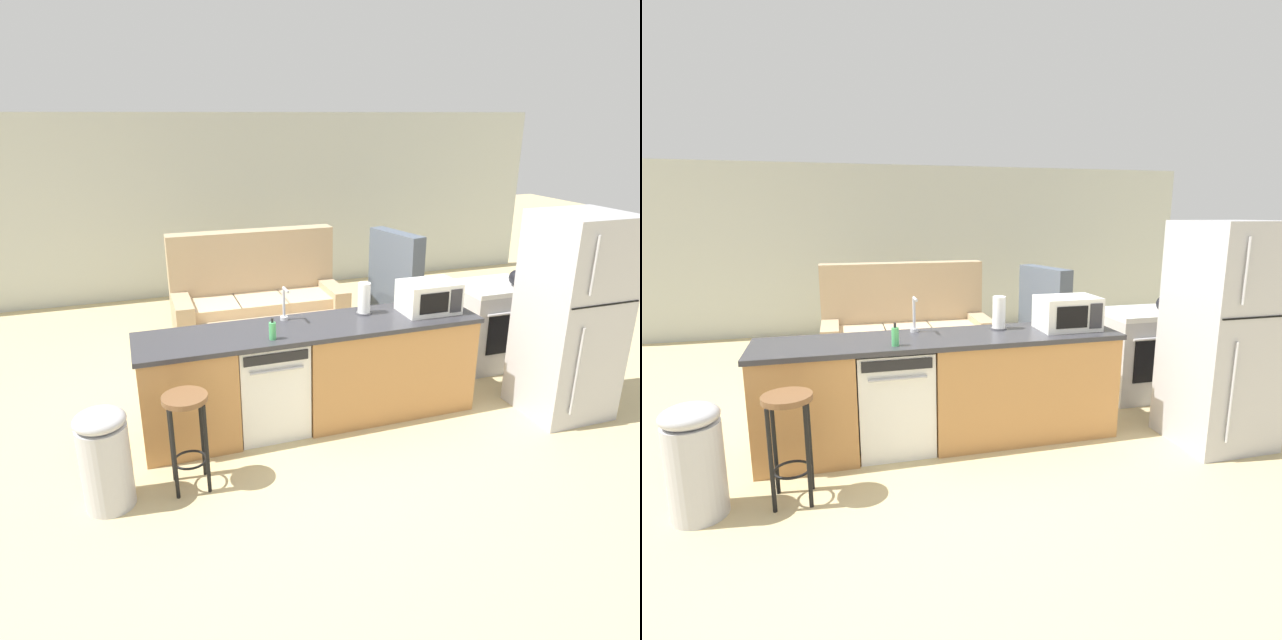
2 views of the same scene
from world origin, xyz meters
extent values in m
plane|color=tan|center=(0.00, 0.00, 0.00)|extent=(24.00, 24.00, 0.00)
cube|color=beige|center=(0.30, 4.20, 1.30)|extent=(10.00, 0.06, 2.60)
cube|color=#B77F47|center=(-0.93, 0.00, 0.43)|extent=(0.75, 0.62, 0.86)
cube|color=#B77F47|center=(0.83, 0.00, 0.43)|extent=(1.55, 0.62, 0.86)
cube|color=#333338|center=(0.15, 0.00, 0.88)|extent=(2.94, 0.66, 0.04)
cube|color=#49331C|center=(0.15, 0.00, 0.04)|extent=(2.86, 0.56, 0.08)
cube|color=white|center=(-0.25, 0.00, 0.42)|extent=(0.58, 0.58, 0.84)
cube|color=black|center=(-0.25, -0.30, 0.78)|extent=(0.52, 0.01, 0.08)
cylinder|color=#B2B2B7|center=(-0.25, -0.31, 0.68)|extent=(0.44, 0.02, 0.02)
cube|color=#B7B7BC|center=(2.35, 0.55, 0.42)|extent=(0.76, 0.64, 0.85)
cube|color=black|center=(2.35, 0.22, 0.47)|extent=(0.53, 0.01, 0.43)
cylinder|color=silver|center=(2.35, 0.20, 0.70)|extent=(0.61, 0.03, 0.03)
cube|color=white|center=(2.35, 0.55, 0.88)|extent=(0.76, 0.64, 0.05)
torus|color=black|center=(2.18, 0.42, 0.89)|extent=(0.16, 0.16, 0.01)
torus|color=black|center=(2.52, 0.42, 0.89)|extent=(0.16, 0.16, 0.01)
torus|color=black|center=(2.18, 0.68, 0.89)|extent=(0.16, 0.16, 0.01)
torus|color=black|center=(2.52, 0.68, 0.89)|extent=(0.16, 0.16, 0.01)
cube|color=#B7B7BC|center=(2.35, -0.55, 0.91)|extent=(0.72, 0.70, 1.82)
cylinder|color=#B2B2B7|center=(2.15, -0.92, 1.47)|extent=(0.02, 0.02, 0.48)
cylinder|color=#B2B2B7|center=(2.15, -0.92, 0.56)|extent=(0.02, 0.02, 0.79)
cube|color=black|center=(2.35, -0.90, 1.13)|extent=(0.68, 0.01, 0.01)
cube|color=white|center=(1.24, 0.00, 1.04)|extent=(0.50, 0.36, 0.28)
cube|color=black|center=(1.20, -0.18, 1.04)|extent=(0.27, 0.01, 0.18)
cube|color=#2D2D33|center=(1.41, -0.18, 1.04)|extent=(0.11, 0.01, 0.21)
cylinder|color=silver|center=(-0.04, 0.21, 0.92)|extent=(0.07, 0.07, 0.03)
cylinder|color=silver|center=(-0.04, 0.21, 1.06)|extent=(0.02, 0.02, 0.26)
cylinder|color=silver|center=(-0.04, 0.14, 1.19)|extent=(0.02, 0.14, 0.02)
cylinder|color=#4C4C51|center=(0.68, 0.14, 0.91)|extent=(0.14, 0.14, 0.01)
cylinder|color=white|center=(0.68, 0.14, 1.05)|extent=(0.11, 0.11, 0.27)
cylinder|color=#4CB266|center=(-0.25, -0.19, 0.97)|extent=(0.06, 0.06, 0.14)
cylinder|color=black|center=(-0.25, -0.19, 1.06)|extent=(0.02, 0.02, 0.04)
sphere|color=black|center=(2.52, 0.42, 0.99)|extent=(0.17, 0.17, 0.17)
sphere|color=black|center=(2.52, 0.42, 1.08)|extent=(0.03, 0.03, 0.03)
cone|color=black|center=(2.60, 0.42, 1.00)|extent=(0.08, 0.04, 0.06)
cylinder|color=brown|center=(-1.00, -0.62, 0.72)|extent=(0.32, 0.32, 0.04)
cylinder|color=black|center=(-1.11, -0.73, 0.35)|extent=(0.03, 0.03, 0.70)
cylinder|color=black|center=(-0.89, -0.73, 0.35)|extent=(0.03, 0.03, 0.70)
cylinder|color=black|center=(-1.11, -0.51, 0.35)|extent=(0.03, 0.03, 0.70)
cylinder|color=black|center=(-0.89, -0.51, 0.35)|extent=(0.03, 0.03, 0.70)
torus|color=black|center=(-1.00, -0.62, 0.22)|extent=(0.25, 0.25, 0.02)
cylinder|color=#B7B7BC|center=(-1.56, -0.65, 0.31)|extent=(0.34, 0.34, 0.62)
ellipsoid|color=#B7B7BC|center=(-1.56, -0.65, 0.67)|extent=(0.35, 0.35, 0.14)
cube|color=tan|center=(0.16, 2.04, 0.21)|extent=(2.01, 0.92, 0.42)
cube|color=tan|center=(0.16, 2.37, 0.64)|extent=(2.00, 0.26, 1.27)
cube|color=tan|center=(-0.74, 2.05, 0.31)|extent=(0.21, 0.90, 0.62)
cube|color=tan|center=(1.06, 2.04, 0.31)|extent=(0.21, 0.90, 0.62)
cube|color=beige|center=(-0.39, 2.00, 0.48)|extent=(0.57, 0.63, 0.12)
cube|color=beige|center=(0.16, 1.99, 0.48)|extent=(0.57, 0.63, 0.12)
cube|color=beige|center=(0.71, 1.99, 0.48)|extent=(0.57, 0.63, 0.12)
cube|color=#515B6B|center=(2.22, 2.10, 0.20)|extent=(0.98, 1.01, 0.40)
cube|color=#515B6B|center=(1.93, 2.03, 0.60)|extent=(0.39, 0.87, 1.20)
cube|color=#515B6B|center=(2.30, 1.76, 0.28)|extent=(0.82, 0.34, 0.55)
cube|color=#515B6B|center=(2.14, 2.43, 0.28)|extent=(0.82, 0.34, 0.55)
camera|label=1|loc=(-1.27, -4.27, 2.58)|focal=32.00mm
camera|label=2|loc=(-0.67, -3.81, 1.87)|focal=28.00mm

